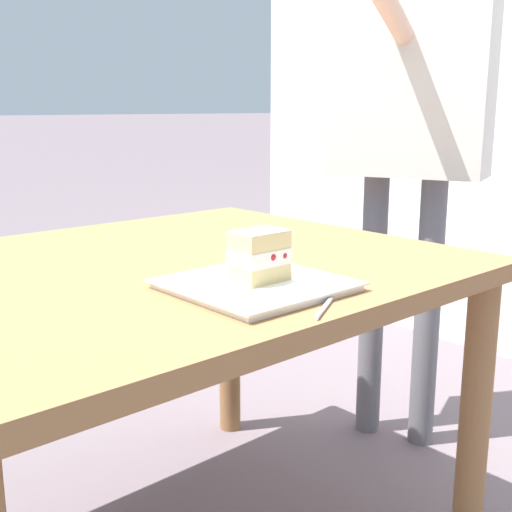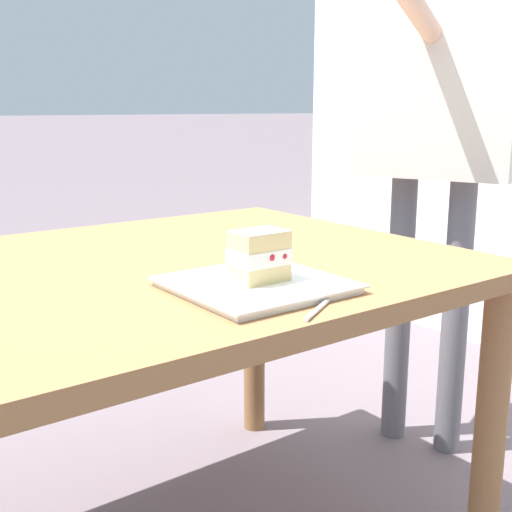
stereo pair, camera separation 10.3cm
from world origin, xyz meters
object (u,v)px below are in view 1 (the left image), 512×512
at_px(dessert_fork, 329,301).
at_px(dessert_plate, 256,285).
at_px(diner_person, 410,81).
at_px(cake_slice, 259,256).
at_px(patio_table, 161,308).

bearing_deg(dessert_fork, dessert_plate, -76.51).
distance_m(dessert_fork, diner_person, 1.08).
xyz_separation_m(dessert_plate, cake_slice, (-0.01, 0.00, 0.05)).
height_order(cake_slice, diner_person, diner_person).
distance_m(dessert_plate, cake_slice, 0.05).
xyz_separation_m(patio_table, diner_person, (-0.92, -0.04, 0.50)).
distance_m(cake_slice, diner_person, 1.02).
bearing_deg(dessert_fork, patio_table, -84.12).
relative_size(dessert_plate, dessert_fork, 1.85).
relative_size(cake_slice, diner_person, 0.06).
xyz_separation_m(cake_slice, diner_person, (-0.91, -0.34, 0.33)).
relative_size(patio_table, cake_slice, 12.57).
height_order(dessert_plate, diner_person, diner_person).
bearing_deg(cake_slice, diner_person, -159.37).
xyz_separation_m(patio_table, cake_slice, (-0.02, 0.30, 0.16)).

